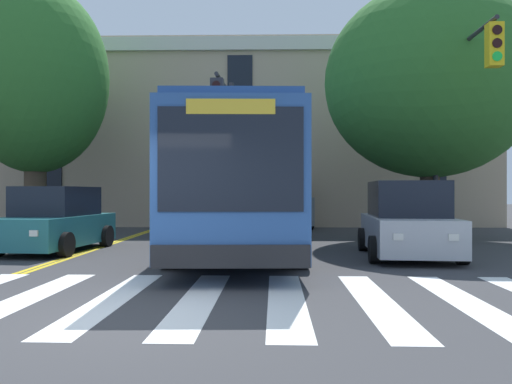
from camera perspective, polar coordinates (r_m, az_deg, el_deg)
ground_plane at (r=6.52m, az=-15.30°, el=-13.70°), size 120.00×120.00×0.00m
crosswalk at (r=7.33m, az=-6.57°, el=-12.13°), size 15.65×4.40×0.01m
lane_line_yellow_inner at (r=21.69m, az=-11.48°, el=-4.11°), size 0.12×36.00×0.01m
lane_line_yellow_outer at (r=21.65m, az=-11.06°, el=-4.12°), size 0.12×36.00×0.01m
city_bus at (r=13.90m, az=-1.97°, el=0.89°), size 3.24×12.46×3.26m
car_teal_near_lane at (r=14.13m, az=-21.84°, el=-3.13°), size 2.23×3.94×1.69m
car_silver_far_lane at (r=12.47m, az=16.89°, el=-3.33°), size 2.31×3.96×1.80m
car_grey_behind_bus at (r=22.12m, az=2.87°, el=-1.15°), size 2.62×5.36×2.37m
traffic_light_near_corner at (r=15.18m, az=21.85°, el=9.52°), size 0.34×4.43×5.99m
traffic_light_overhead at (r=14.99m, az=-3.47°, el=7.11°), size 0.43×3.19×5.10m
street_tree_curbside_large at (r=17.46m, az=19.25°, el=11.72°), size 8.66×8.41×8.20m
street_tree_curbside_small at (r=19.97m, az=-23.91°, el=11.71°), size 7.34×7.30×9.05m
building_facade at (r=26.58m, az=-10.58°, el=5.81°), size 31.75×8.10×8.50m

